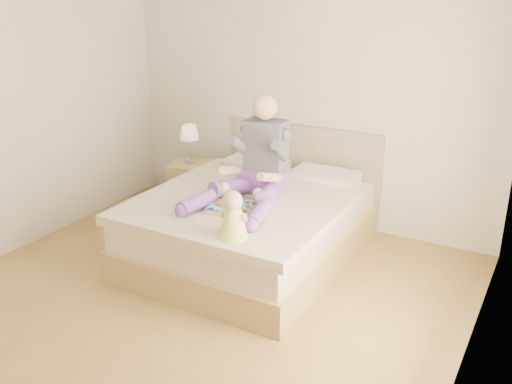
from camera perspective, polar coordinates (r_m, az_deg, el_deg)
The scene contains 7 objects.
room at distance 3.94m, azimuth -6.84°, elevation 7.36°, with size 4.02×4.22×2.71m.
bed at distance 5.22m, azimuth -0.08°, elevation -2.93°, with size 1.70×2.18×1.00m.
nightstand at distance 6.22m, azimuth -6.31°, elevation 0.47°, with size 0.55×0.52×0.55m.
lamp at distance 6.06m, azimuth -6.67°, elevation 5.74°, with size 0.20×0.20×0.41m.
adult at distance 4.93m, azimuth 0.04°, elevation 2.52°, with size 0.75×1.08×0.89m.
tray at distance 4.73m, azimuth -1.55°, elevation -1.24°, with size 0.61×0.53×0.15m.
baby at distance 4.16m, azimuth -2.28°, elevation -2.67°, with size 0.24×0.33×0.36m.
Camera 1 is at (2.36, -3.08, 2.40)m, focal length 40.00 mm.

